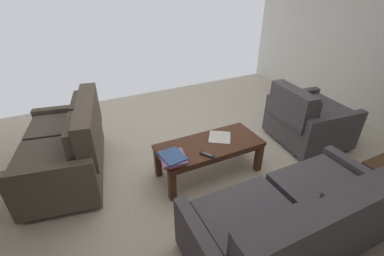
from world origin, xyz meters
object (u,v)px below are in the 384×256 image
at_px(coffee_table, 209,149).
at_px(tv_remote, 207,155).
at_px(loose_magazine, 220,137).
at_px(loveseat_near, 68,147).
at_px(book_stack, 173,159).
at_px(sofa_main, 296,221).
at_px(armchair_side, 307,119).

xyz_separation_m(coffee_table, tv_remote, (0.13, 0.18, 0.08)).
height_order(tv_remote, loose_magazine, tv_remote).
bearing_deg(coffee_table, loose_magazine, -159.45).
bearing_deg(loveseat_near, loose_magazine, 159.40).
bearing_deg(coffee_table, book_stack, 14.86).
bearing_deg(sofa_main, armchair_side, -139.02).
xyz_separation_m(loveseat_near, loose_magazine, (-1.61, 0.61, 0.03)).
bearing_deg(book_stack, sofa_main, 120.19).
bearing_deg(tv_remote, book_stack, -7.77).
distance_m(loveseat_near, armchair_side, 3.03).
relative_size(coffee_table, armchair_side, 1.21).
height_order(loveseat_near, book_stack, loveseat_near).
xyz_separation_m(tv_remote, loose_magazine, (-0.31, -0.25, -0.01)).
bearing_deg(loose_magazine, coffee_table, -125.49).
distance_m(sofa_main, book_stack, 1.25).
bearing_deg(loveseat_near, armchair_side, 167.47).
bearing_deg(sofa_main, tv_remote, -76.03).
relative_size(loveseat_near, book_stack, 4.73).
distance_m(coffee_table, loose_magazine, 0.20).
distance_m(tv_remote, loose_magazine, 0.39).
height_order(sofa_main, loveseat_near, loveseat_near).
distance_m(coffee_table, tv_remote, 0.24).
bearing_deg(sofa_main, loose_magazine, -92.32).
bearing_deg(loveseat_near, book_stack, 139.31).
bearing_deg(loose_magazine, loveseat_near, -166.64).
height_order(book_stack, tv_remote, book_stack).
height_order(armchair_side, loose_magazine, armchair_side).
bearing_deg(loose_magazine, armchair_side, 31.72).
bearing_deg(tv_remote, sofa_main, 103.97).
height_order(armchair_side, book_stack, armchair_side).
relative_size(armchair_side, tv_remote, 6.22).
bearing_deg(loose_magazine, book_stack, -129.70).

